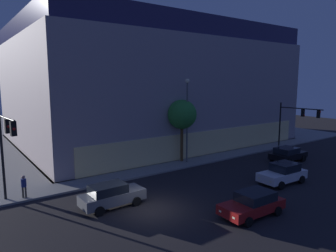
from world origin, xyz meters
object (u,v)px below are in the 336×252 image
Objects in this scene: street_lamp_sidewalk at (187,111)px; traffic_light_near_corner at (6,139)px; modern_building at (145,86)px; traffic_light_far_corner at (296,117)px; sidewalk_tree at (182,115)px; pedestrian_waiting at (24,185)px; car_grey at (111,195)px; car_red at (253,203)px; car_black at (288,154)px; car_white at (283,173)px.

traffic_light_near_corner is at bearing -174.22° from street_lamp_sidewalk.
traffic_light_far_corner is (10.75, -17.75, -3.70)m from modern_building.
modern_building is at bearing 73.30° from sidewalk_tree.
pedestrian_waiting is 6.62m from car_grey.
traffic_light_far_corner is at bearing 25.65° from car_red.
sidewalk_tree is at bearing 8.08° from traffic_light_near_corner.
street_lamp_sidewalk reaches higher than car_grey.
traffic_light_near_corner reaches higher than sidewalk_tree.
pedestrian_waiting is at bearing 169.06° from car_black.
street_lamp_sidewalk reaches higher than car_red.
traffic_light_far_corner reaches higher than pedestrian_waiting.
modern_building is at bearing 72.47° from car_red.
car_red is (-4.23, -12.67, -4.23)m from sidewalk_tree.
car_red is (-19.28, -9.26, -3.27)m from traffic_light_far_corner.
traffic_light_far_corner is 26.33m from car_grey.
car_white is (7.03, 2.61, 0.06)m from car_red.
traffic_light_far_corner reaches higher than car_grey.
car_grey is at bearing -46.70° from pedestrian_waiting.
traffic_light_far_corner is 30.72m from pedestrian_waiting.
pedestrian_waiting is at bearing -141.37° from modern_building.
traffic_light_near_corner is 16.49m from car_red.
traffic_light_near_corner is at bearing 158.17° from car_white.
street_lamp_sidewalk reaches higher than sidewalk_tree.
modern_building is 15.21m from sidewalk_tree.
pedestrian_waiting is at bearing -177.05° from street_lamp_sidewalk.
car_red is 7.49m from car_white.
pedestrian_waiting is (-19.76, -15.79, -6.64)m from modern_building.
car_black is at bearing 25.43° from car_red.
traffic_light_far_corner is 0.65× the size of street_lamp_sidewalk.
traffic_light_far_corner reaches higher than car_white.
street_lamp_sidewalk is 13.25m from car_grey.
traffic_light_near_corner is 16.65m from sidewalk_tree.
traffic_light_near_corner is 4.01× the size of pedestrian_waiting.
car_red is at bearing -44.93° from pedestrian_waiting.
car_white is at bearing -21.83° from traffic_light_near_corner.
street_lamp_sidewalk reaches higher than traffic_light_near_corner.
car_black reaches higher than car_red.
car_red is at bearing -154.57° from car_black.
modern_building is 5.30× the size of traffic_light_near_corner.
car_grey is 1.00× the size of car_red.
car_red is 1.00× the size of car_white.
modern_building is at bearing 74.49° from street_lamp_sidewalk.
pedestrian_waiting is (-15.61, -0.80, -4.34)m from street_lamp_sidewalk.
car_black is at bearing -8.62° from traffic_light_near_corner.
street_lamp_sidewalk is at bearing 70.01° from car_red.
car_white reaches higher than car_red.
traffic_light_far_corner is (31.54, -1.07, -0.61)m from traffic_light_near_corner.
pedestrian_waiting is (-15.46, -1.46, -3.89)m from sidewalk_tree.
car_red is 14.96m from car_black.
street_lamp_sidewalk is at bearing 5.78° from traffic_light_near_corner.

